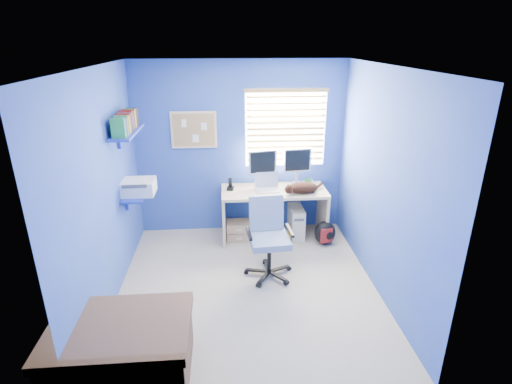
{
  "coord_description": "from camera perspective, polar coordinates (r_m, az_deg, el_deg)",
  "views": [
    {
      "loc": [
        -0.23,
        -4.0,
        2.76
      ],
      "look_at": [
        0.15,
        0.65,
        0.95
      ],
      "focal_mm": 28.0,
      "sensor_mm": 36.0,
      "label": 1
    }
  ],
  "objects": [
    {
      "name": "desk",
      "position": [
        5.81,
        2.53,
        -3.09
      ],
      "size": [
        1.49,
        0.65,
        0.74
      ],
      "primitive_type": "cube",
      "color": "beige",
      "rests_on": "floor"
    },
    {
      "name": "phone",
      "position": [
        5.65,
        -3.69,
        1.15
      ],
      "size": [
        0.11,
        0.12,
        0.17
      ],
      "primitive_type": "cube",
      "rotation": [
        0.0,
        0.0,
        -0.18
      ],
      "color": "black",
      "rests_on": "desk"
    },
    {
      "name": "mug",
      "position": [
        5.85,
        7.44,
        1.35
      ],
      "size": [
        0.1,
        0.09,
        0.1
      ],
      "primitive_type": "imported",
      "color": "#278A3E",
      "rests_on": "desk"
    },
    {
      "name": "office_chair",
      "position": [
        4.92,
        1.8,
        -7.95
      ],
      "size": [
        0.61,
        0.61,
        0.97
      ],
      "color": "black",
      "rests_on": "floor"
    },
    {
      "name": "tower_pc",
      "position": [
        5.93,
        5.74,
        -4.23
      ],
      "size": [
        0.2,
        0.44,
        0.45
      ],
      "primitive_type": "cube",
      "rotation": [
        0.0,
        0.0,
        0.02
      ],
      "color": "beige",
      "rests_on": "floor"
    },
    {
      "name": "floor",
      "position": [
        4.86,
        -1.18,
        -13.37
      ],
      "size": [
        3.0,
        3.2,
        0.0
      ],
      "primitive_type": "cube",
      "color": "#BCAD94",
      "rests_on": "ground"
    },
    {
      "name": "wall_right",
      "position": [
        4.61,
        17.66,
        1.05
      ],
      "size": [
        0.01,
        3.2,
        2.5
      ],
      "primitive_type": "cube",
      "color": "#365CA6",
      "rests_on": "ground"
    },
    {
      "name": "cat",
      "position": [
        5.56,
        6.72,
        0.61
      ],
      "size": [
        0.48,
        0.36,
        0.15
      ],
      "primitive_type": "ellipsoid",
      "rotation": [
        0.0,
        0.0,
        0.37
      ],
      "color": "black",
      "rests_on": "desk"
    },
    {
      "name": "laptop",
      "position": [
        5.6,
        1.7,
        1.26
      ],
      "size": [
        0.34,
        0.27,
        0.22
      ],
      "primitive_type": "cube",
      "rotation": [
        0.0,
        0.0,
        0.04
      ],
      "color": "silver",
      "rests_on": "desk"
    },
    {
      "name": "ceiling",
      "position": [
        4.01,
        -1.45,
        17.49
      ],
      "size": [
        3.0,
        3.2,
        0.0
      ],
      "primitive_type": "cube",
      "color": "white",
      "rests_on": "wall_back"
    },
    {
      "name": "monitor_right",
      "position": [
        5.84,
        5.89,
        3.66
      ],
      "size": [
        0.41,
        0.17,
        0.54
      ],
      "primitive_type": "cube",
      "rotation": [
        0.0,
        0.0,
        0.11
      ],
      "color": "silver",
      "rests_on": "desk"
    },
    {
      "name": "wall_left",
      "position": [
        4.46,
        -20.91,
        -0.04
      ],
      "size": [
        0.01,
        3.2,
        2.5
      ],
      "primitive_type": "cube",
      "color": "#365CA6",
      "rests_on": "ground"
    },
    {
      "name": "drawer_boxes",
      "position": [
        5.86,
        -2.49,
        -5.44
      ],
      "size": [
        0.35,
        0.28,
        0.27
      ],
      "primitive_type": "cube",
      "color": "tan",
      "rests_on": "floor"
    },
    {
      "name": "cd_spindle",
      "position": [
        5.93,
        7.48,
        1.45
      ],
      "size": [
        0.13,
        0.13,
        0.07
      ],
      "primitive_type": "cylinder",
      "color": "silver",
      "rests_on": "desk"
    },
    {
      "name": "window_blinds",
      "position": [
        5.76,
        4.28,
        9.03
      ],
      "size": [
        1.15,
        0.05,
        1.1
      ],
      "color": "white",
      "rests_on": "ground"
    },
    {
      "name": "yellow_book",
      "position": [
        5.77,
        4.67,
        -6.08
      ],
      "size": [
        0.03,
        0.17,
        0.24
      ],
      "primitive_type": "cube",
      "color": "yellow",
      "rests_on": "floor"
    },
    {
      "name": "monitor_left",
      "position": [
        5.72,
        0.94,
        3.38
      ],
      "size": [
        0.42,
        0.19,
        0.54
      ],
      "primitive_type": "cube",
      "rotation": [
        0.0,
        0.0,
        0.19
      ],
      "color": "silver",
      "rests_on": "desk"
    },
    {
      "name": "bed_corner",
      "position": [
        3.83,
        -18.54,
        -20.7
      ],
      "size": [
        1.12,
        0.8,
        0.54
      ],
      "primitive_type": "cube",
      "color": "brown",
      "rests_on": "floor"
    },
    {
      "name": "wall_shelves",
      "position": [
        5.06,
        -17.39,
        5.03
      ],
      "size": [
        0.42,
        0.9,
        1.05
      ],
      "color": "#2136AF",
      "rests_on": "ground"
    },
    {
      "name": "wall_back",
      "position": [
        5.8,
        -2.24,
        6.11
      ],
      "size": [
        3.0,
        0.01,
        2.5
      ],
      "primitive_type": "cube",
      "color": "#365CA6",
      "rests_on": "ground"
    },
    {
      "name": "corkboard",
      "position": [
        5.72,
        -8.87,
        8.76
      ],
      "size": [
        0.64,
        0.02,
        0.52
      ],
      "color": "beige",
      "rests_on": "ground"
    },
    {
      "name": "wall_front",
      "position": [
        2.84,
        0.65,
        -10.87
      ],
      "size": [
        3.0,
        0.01,
        2.5
      ],
      "primitive_type": "cube",
      "color": "#365CA6",
      "rests_on": "ground"
    },
    {
      "name": "backpack",
      "position": [
        5.77,
        9.81,
        -5.75
      ],
      "size": [
        0.35,
        0.29,
        0.35
      ],
      "primitive_type": "ellipsoid",
      "rotation": [
        0.0,
        0.0,
        0.25
      ],
      "color": "black",
      "rests_on": "floor"
    }
  ]
}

